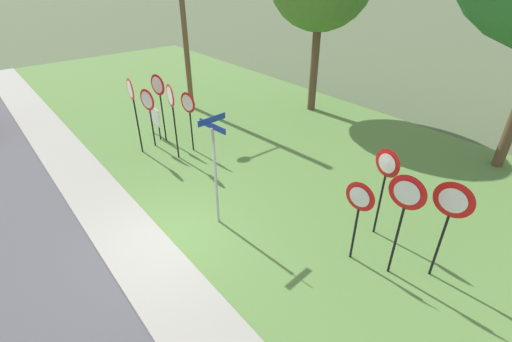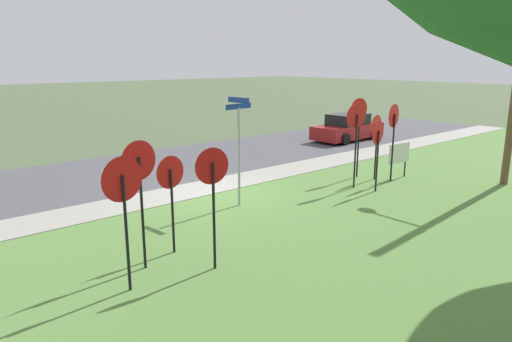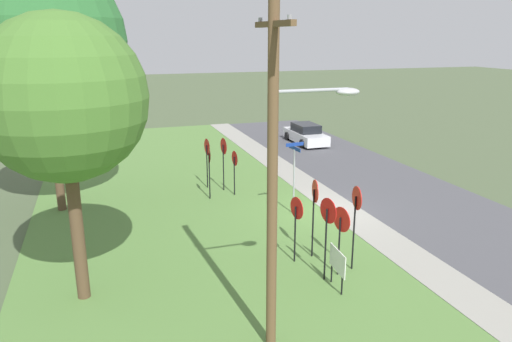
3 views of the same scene
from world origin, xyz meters
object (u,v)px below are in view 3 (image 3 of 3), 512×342
(stop_sign_near_right, at_px, (356,209))
(parked_sedan_distant, at_px, (306,134))
(stop_sign_far_center, at_px, (341,226))
(street_name_post, at_px, (294,172))
(oak_tree_left, at_px, (63,99))
(notice_board, at_px, (337,263))
(stop_sign_far_left, at_px, (328,221))
(oak_tree_right, at_px, (43,41))
(stop_sign_near_left, at_px, (315,201))
(yield_sign_near_right, at_px, (207,151))
(yield_sign_near_left, at_px, (235,163))
(yield_sign_far_left, at_px, (224,151))
(yield_sign_far_right, at_px, (210,160))
(stop_sign_far_right, at_px, (296,215))
(utility_pole, at_px, (278,162))

(stop_sign_near_right, bearing_deg, parked_sedan_distant, -11.41)
(stop_sign_far_center, bearing_deg, street_name_post, -18.54)
(stop_sign_near_right, distance_m, oak_tree_left, 9.11)
(stop_sign_near_right, relative_size, notice_board, 2.25)
(stop_sign_far_left, bearing_deg, oak_tree_right, 31.26)
(oak_tree_right, bearing_deg, stop_sign_near_left, -132.14)
(stop_sign_near_right, bearing_deg, yield_sign_near_right, 22.11)
(stop_sign_near_left, xyz_separation_m, street_name_post, (4.04, -0.96, -0.17))
(stop_sign_far_center, xyz_separation_m, parked_sedan_distant, (18.24, -6.96, -1.04))
(stop_sign_near_right, distance_m, yield_sign_near_right, 10.32)
(yield_sign_near_left, relative_size, yield_sign_far_left, 0.82)
(stop_sign_far_left, xyz_separation_m, yield_sign_near_left, (8.86, 0.39, -0.37))
(yield_sign_near_left, distance_m, oak_tree_right, 9.52)
(yield_sign_near_left, bearing_deg, oak_tree_left, 131.60)
(notice_board, bearing_deg, stop_sign_near_left, -2.20)
(yield_sign_near_left, distance_m, yield_sign_near_right, 1.82)
(stop_sign_far_center, bearing_deg, yield_sign_far_left, -3.59)
(yield_sign_far_right, bearing_deg, stop_sign_far_right, -162.37)
(yield_sign_near_right, distance_m, notice_board, 11.11)
(street_name_post, distance_m, utility_pole, 9.54)
(street_name_post, xyz_separation_m, oak_tree_right, (3.61, 9.41, 5.28))
(yield_sign_near_left, xyz_separation_m, oak_tree_right, (0.41, 7.74, 5.53))
(utility_pole, xyz_separation_m, oak_tree_left, (3.85, 4.52, 1.10))
(stop_sign_far_right, relative_size, utility_pole, 0.26)
(stop_sign_far_left, height_order, street_name_post, street_name_post)
(stop_sign_near_left, xyz_separation_m, yield_sign_far_right, (7.04, 1.96, -0.17))
(yield_sign_far_left, xyz_separation_m, utility_pole, (-12.30, 1.92, 2.68))
(street_name_post, bearing_deg, oak_tree_left, 111.93)
(stop_sign_far_right, distance_m, yield_sign_near_right, 8.97)
(stop_sign_far_left, height_order, notice_board, stop_sign_far_left)
(stop_sign_near_left, relative_size, stop_sign_far_left, 1.03)
(stop_sign_far_left, xyz_separation_m, yield_sign_far_right, (8.66, 1.63, -0.11))
(stop_sign_far_left, distance_m, oak_tree_right, 13.36)
(yield_sign_near_right, distance_m, oak_tree_left, 11.45)
(yield_sign_near_right, xyz_separation_m, utility_pole, (-12.96, 1.25, 2.77))
(yield_sign_far_left, xyz_separation_m, parked_sedan_distant, (8.69, -8.21, -1.35))
(stop_sign_near_right, xyz_separation_m, street_name_post, (5.30, -0.12, -0.22))
(stop_sign_near_left, height_order, street_name_post, street_name_post)
(stop_sign_near_left, distance_m, street_name_post, 4.15)
(stop_sign_near_right, bearing_deg, stop_sign_near_left, 41.56)
(oak_tree_left, distance_m, parked_sedan_distant, 23.12)
(stop_sign_near_left, distance_m, yield_sign_near_right, 8.91)
(stop_sign_far_left, xyz_separation_m, yield_sign_near_right, (10.37, 1.35, -0.09))
(yield_sign_near_right, bearing_deg, oak_tree_right, 92.21)
(stop_sign_far_left, xyz_separation_m, street_name_post, (5.66, -1.28, -0.12))
(yield_sign_near_right, xyz_separation_m, parked_sedan_distant, (8.04, -8.87, -1.26))
(yield_sign_near_left, xyz_separation_m, yield_sign_far_left, (0.85, 0.30, 0.37))
(stop_sign_near_right, relative_size, parked_sedan_distant, 0.64)
(yield_sign_far_left, distance_m, notice_board, 10.40)
(yield_sign_far_right, bearing_deg, stop_sign_far_left, -161.40)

